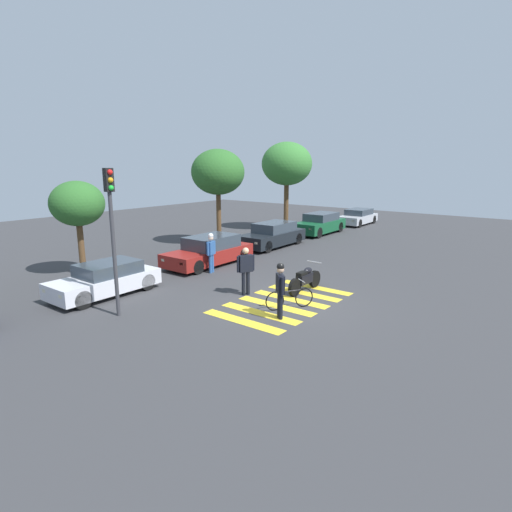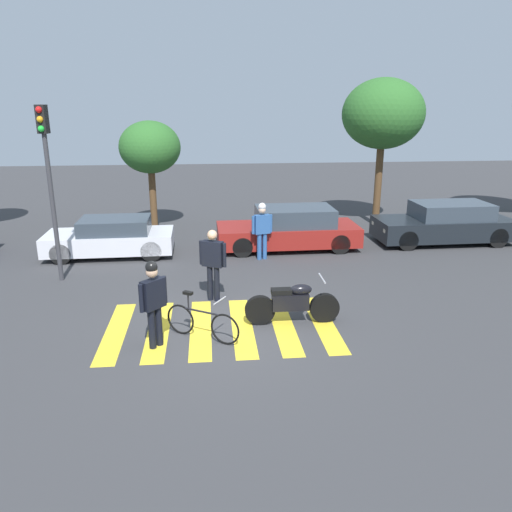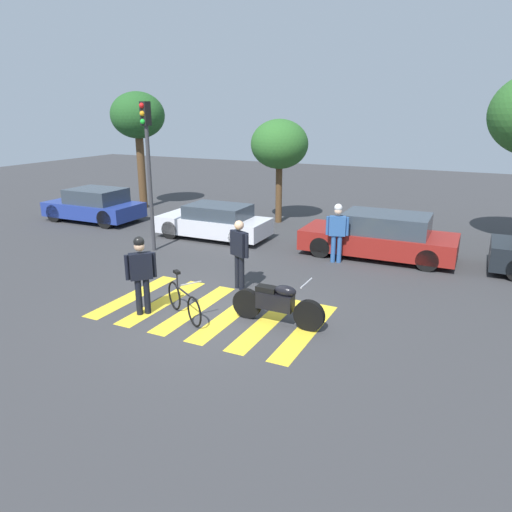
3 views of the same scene
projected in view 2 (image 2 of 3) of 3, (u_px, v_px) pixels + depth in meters
ground_plane at (222, 327)px, 10.85m from camera, size 60.00×60.00×0.00m
police_motorcycle at (292, 303)px, 10.94m from camera, size 2.10×0.62×1.05m
leaning_bicycle at (202, 322)px, 10.22m from camera, size 1.49×0.95×0.99m
officer_on_foot at (213, 260)px, 12.04m from camera, size 0.64×0.41×1.78m
officer_by_motorcycle at (153, 298)px, 9.70m from camera, size 0.49×0.51×1.79m
pedestrian_bystander at (262, 227)px, 15.26m from camera, size 0.65×0.32×1.78m
crosswalk_stripes at (222, 327)px, 10.85m from camera, size 4.95×3.00×0.01m
car_white_van at (111, 238)px, 15.76m from camera, size 3.96×1.71×1.21m
car_maroon_wagon at (290, 229)px, 16.54m from camera, size 4.66×1.90×1.38m
car_black_suv at (445, 224)px, 17.20m from camera, size 4.65×1.85×1.40m
traffic_light_pole at (48, 167)px, 12.82m from camera, size 0.27×0.34×4.62m
street_tree_mid at (150, 148)px, 18.28m from camera, size 2.24×2.24×4.05m
street_tree_far at (383, 114)px, 18.74m from camera, size 3.07×3.07×5.57m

